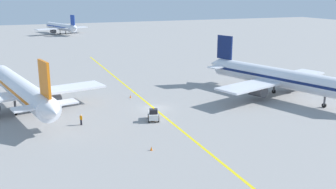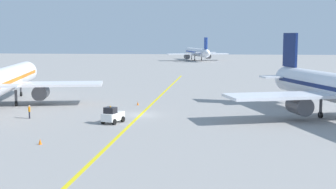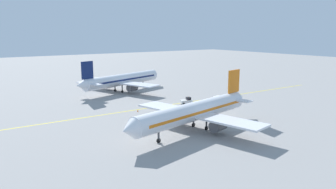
% 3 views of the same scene
% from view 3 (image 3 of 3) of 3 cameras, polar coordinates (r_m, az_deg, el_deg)
% --- Properties ---
extents(ground_plane, '(400.00, 400.00, 0.00)m').
position_cam_3_polar(ground_plane, '(84.27, -0.94, -1.99)').
color(ground_plane, gray).
extents(apron_yellow_centreline, '(1.19, 120.00, 0.01)m').
position_cam_3_polar(apron_yellow_centreline, '(84.27, -0.94, -1.99)').
color(apron_yellow_centreline, yellow).
rests_on(apron_yellow_centreline, ground).
extents(airplane_at_gate, '(28.46, 35.27, 10.60)m').
position_cam_3_polar(airplane_at_gate, '(63.04, 4.75, -2.97)').
color(airplane_at_gate, white).
rests_on(airplane_at_gate, ground).
extents(airplane_adjacent_stand, '(28.23, 34.65, 10.60)m').
position_cam_3_polar(airplane_adjacent_stand, '(105.07, -8.03, 2.52)').
color(airplane_adjacent_stand, silver).
rests_on(airplane_adjacent_stand, ground).
extents(baggage_tug_white, '(2.49, 3.32, 2.11)m').
position_cam_3_polar(baggage_tug_white, '(85.74, 3.28, -1.17)').
color(baggage_tug_white, white).
rests_on(baggage_tug_white, ground).
extents(ground_crew_worker, '(0.37, 0.52, 1.68)m').
position_cam_3_polar(ground_crew_worker, '(76.33, 7.19, -2.74)').
color(ground_crew_worker, '#23232D').
rests_on(ground_crew_worker, ground).
extents(traffic_cone_near_nose, '(0.32, 0.32, 0.55)m').
position_cam_3_polar(traffic_cone_near_nose, '(78.44, -5.29, -2.81)').
color(traffic_cone_near_nose, orange).
rests_on(traffic_cone_near_nose, ground).
extents(traffic_cone_mid_apron, '(0.32, 0.32, 0.55)m').
position_cam_3_polar(traffic_cone_mid_apron, '(90.13, 10.70, -1.16)').
color(traffic_cone_mid_apron, orange).
rests_on(traffic_cone_mid_apron, ground).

